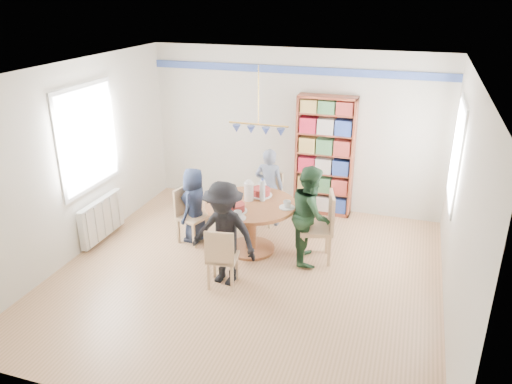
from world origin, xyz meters
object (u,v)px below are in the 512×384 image
at_px(chair_far, 269,195).
at_px(chair_left, 188,212).
at_px(chair_near, 221,256).
at_px(chair_right, 322,224).
at_px(person_right, 311,214).
at_px(person_near, 224,234).
at_px(person_far, 269,187).
at_px(radiator, 102,218).
at_px(dining_table, 251,215).
at_px(person_left, 194,205).
at_px(bookshelf, 325,157).

bearing_deg(chair_far, chair_left, -133.30).
bearing_deg(chair_near, chair_right, 45.77).
height_order(person_right, person_near, person_near).
relative_size(chair_near, person_far, 0.66).
relative_size(radiator, chair_left, 1.18).
bearing_deg(dining_table, chair_left, -179.73).
distance_m(chair_near, person_right, 1.41).
relative_size(person_left, person_far, 0.90).
xyz_separation_m(chair_right, person_left, (-1.93, 0.01, 0.02)).
height_order(person_right, bookshelf, bookshelf).
xyz_separation_m(chair_far, person_near, (-0.02, -1.94, 0.23)).
distance_m(chair_left, chair_near, 1.42).
bearing_deg(dining_table, bookshelf, 66.12).
distance_m(chair_near, person_far, 1.99).
xyz_separation_m(dining_table, chair_near, (-0.04, -1.06, -0.10)).
distance_m(radiator, dining_table, 2.29).
bearing_deg(dining_table, chair_far, 91.30).
relative_size(person_left, person_near, 0.82).
xyz_separation_m(chair_left, chair_right, (2.01, 0.04, 0.09)).
bearing_deg(bookshelf, chair_right, -79.65).
bearing_deg(chair_far, person_left, -132.23).
distance_m(dining_table, chair_left, 0.99).
bearing_deg(chair_near, person_right, 49.49).
bearing_deg(person_far, chair_far, -77.44).
xyz_separation_m(chair_near, person_far, (0.03, 1.98, 0.18)).
height_order(person_right, person_far, person_right).
relative_size(chair_right, person_far, 0.79).
bearing_deg(person_left, chair_right, 92.09).
bearing_deg(chair_near, radiator, 163.06).
relative_size(chair_right, person_left, 0.88).
distance_m(chair_left, person_left, 0.15).
xyz_separation_m(dining_table, person_right, (0.87, 0.00, 0.14)).
height_order(person_far, bookshelf, bookshelf).
xyz_separation_m(dining_table, person_left, (-0.90, 0.05, 0.02)).
bearing_deg(person_far, chair_right, 138.69).
distance_m(radiator, chair_near, 2.31).
bearing_deg(chair_far, chair_near, -90.36).
relative_size(radiator, dining_table, 0.77).
distance_m(person_left, bookshelf, 2.33).
bearing_deg(chair_left, radiator, -163.28).
bearing_deg(chair_far, person_right, -48.70).
bearing_deg(person_far, person_left, 43.71).
bearing_deg(dining_table, chair_near, -91.95).
relative_size(chair_far, bookshelf, 0.42).
distance_m(radiator, chair_left, 1.32).
height_order(radiator, bookshelf, bookshelf).
distance_m(person_left, person_right, 1.77).
relative_size(radiator, person_left, 0.87).
bearing_deg(bookshelf, chair_left, -135.96).
xyz_separation_m(chair_right, bookshelf, (-0.30, 1.62, 0.43)).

